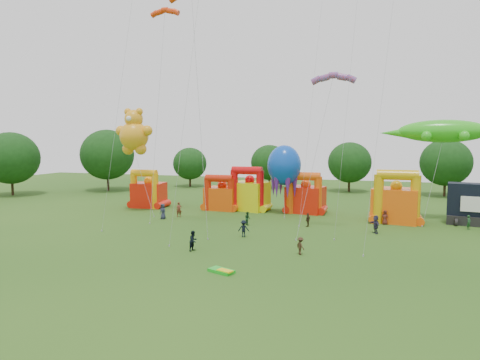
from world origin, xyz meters
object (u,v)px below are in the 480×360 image
(spectator_0, at_px, (163,211))
(spectator_4, at_px, (308,220))
(bouncy_castle_0, at_px, (148,193))
(teddy_bear_kite, at_px, (140,161))
(bouncy_castle_2, at_px, (249,194))
(octopus_kite, at_px, (284,171))
(gecko_kite, at_px, (438,157))

(spectator_0, xyz_separation_m, spectator_4, (18.34, 0.67, -0.19))
(bouncy_castle_0, bearing_deg, spectator_4, -16.42)
(bouncy_castle_0, xyz_separation_m, teddy_bear_kite, (1.63, -5.01, 4.95))
(bouncy_castle_2, xyz_separation_m, teddy_bear_kite, (-13.60, -6.71, 4.73))
(octopus_kite, bearing_deg, bouncy_castle_2, 166.85)
(bouncy_castle_0, height_order, bouncy_castle_2, bouncy_castle_2)
(bouncy_castle_0, relative_size, spectator_0, 2.91)
(bouncy_castle_2, height_order, octopus_kite, octopus_kite)
(spectator_4, bearing_deg, octopus_kite, -131.01)
(octopus_kite, bearing_deg, spectator_0, -148.68)
(spectator_0, bearing_deg, bouncy_castle_0, 149.89)
(bouncy_castle_2, xyz_separation_m, spectator_0, (-8.64, -9.70, -1.43))
(teddy_bear_kite, height_order, spectator_4, teddy_bear_kite)
(gecko_kite, height_order, spectator_4, gecko_kite)
(bouncy_castle_0, bearing_deg, gecko_kite, 0.16)
(teddy_bear_kite, bearing_deg, spectator_4, -5.72)
(teddy_bear_kite, bearing_deg, octopus_kite, 16.16)
(teddy_bear_kite, relative_size, octopus_kite, 1.53)
(bouncy_castle_2, distance_m, spectator_0, 13.07)
(bouncy_castle_0, xyz_separation_m, octopus_kite, (20.51, 0.46, 3.63))
(octopus_kite, xyz_separation_m, spectator_0, (-13.92, -8.47, -4.84))
(bouncy_castle_0, height_order, teddy_bear_kite, teddy_bear_kite)
(spectator_4, bearing_deg, bouncy_castle_2, -113.52)
(spectator_4, bearing_deg, spectator_0, -68.47)
(bouncy_castle_0, relative_size, teddy_bear_kite, 0.40)
(octopus_kite, bearing_deg, bouncy_castle_0, -178.71)
(gecko_kite, relative_size, spectator_0, 6.95)
(teddy_bear_kite, relative_size, spectator_4, 9.09)
(bouncy_castle_0, relative_size, bouncy_castle_2, 0.90)
(bouncy_castle_2, bearing_deg, teddy_bear_kite, -153.76)
(spectator_0, height_order, spectator_4, spectator_0)
(bouncy_castle_0, bearing_deg, bouncy_castle_2, 6.35)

